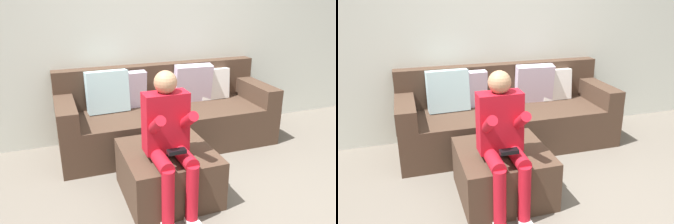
{
  "view_description": "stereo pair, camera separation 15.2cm",
  "coord_description": "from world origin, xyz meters",
  "views": [
    {
      "loc": [
        -1.23,
        -1.84,
        1.73
      ],
      "look_at": [
        -0.18,
        1.08,
        0.59
      ],
      "focal_mm": 36.6,
      "sensor_mm": 36.0,
      "label": 1
    },
    {
      "loc": [
        -1.09,
        -1.89,
        1.73
      ],
      "look_at": [
        -0.18,
        1.08,
        0.59
      ],
      "focal_mm": 36.6,
      "sensor_mm": 36.0,
      "label": 2
    }
  ],
  "objects": [
    {
      "name": "person_seated",
      "position": [
        -0.4,
        0.42,
        0.64
      ],
      "size": [
        0.35,
        0.59,
        1.14
      ],
      "color": "red",
      "rests_on": "ground_plane"
    },
    {
      "name": "wall_back",
      "position": [
        0.0,
        2.03,
        1.32
      ],
      "size": [
        6.28,
        0.1,
        2.64
      ],
      "primitive_type": "cube",
      "color": "silver",
      "rests_on": "ground_plane"
    },
    {
      "name": "ottoman",
      "position": [
        -0.35,
        0.61,
        0.22
      ],
      "size": [
        0.75,
        0.78,
        0.43
      ],
      "primitive_type": "cube",
      "color": "#473326",
      "rests_on": "ground_plane"
    },
    {
      "name": "couch_sectional",
      "position": [
        -0.01,
        1.62,
        0.33
      ],
      "size": [
        2.41,
        0.84,
        0.9
      ],
      "color": "#473326",
      "rests_on": "ground_plane"
    }
  ]
}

